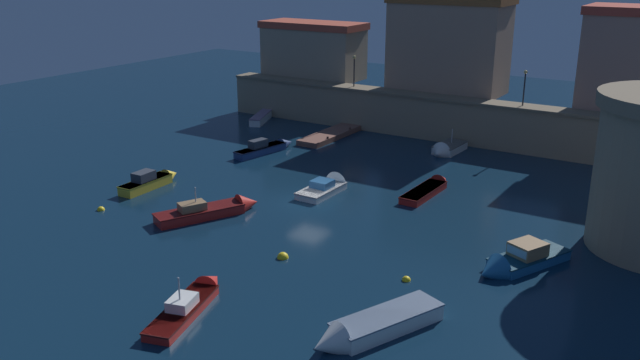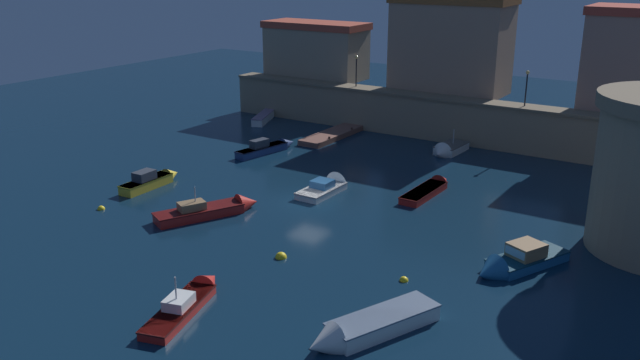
% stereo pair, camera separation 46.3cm
% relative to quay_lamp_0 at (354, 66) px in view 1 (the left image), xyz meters
% --- Properties ---
extents(ground_plane, '(118.54, 118.54, 0.00)m').
position_rel_quay_lamp_0_xyz_m(ground_plane, '(8.31, -20.81, -6.11)').
color(ground_plane, '#0C2338').
extents(quay_wall, '(44.65, 2.41, 4.05)m').
position_rel_quay_lamp_0_xyz_m(quay_wall, '(8.31, 0.00, -4.07)').
color(quay_wall, gray).
rests_on(quay_wall, ground).
extents(old_town_backdrop, '(42.76, 5.67, 9.00)m').
position_rel_quay_lamp_0_xyz_m(old_town_backdrop, '(10.76, 3.61, 1.80)').
color(old_town_backdrop, gray).
rests_on(old_town_backdrop, ground).
extents(pier_dock, '(2.23, 8.10, 0.70)m').
position_rel_quay_lamp_0_xyz_m(pier_dock, '(0.38, -5.11, -5.86)').
color(pier_dock, brown).
rests_on(pier_dock, ground).
extents(quay_lamp_0, '(0.32, 0.32, 3.05)m').
position_rel_quay_lamp_0_xyz_m(quay_lamp_0, '(0.00, 0.00, 0.00)').
color(quay_lamp_0, black).
rests_on(quay_lamp_0, quay_wall).
extents(quay_lamp_1, '(0.32, 0.32, 3.05)m').
position_rel_quay_lamp_0_xyz_m(quay_lamp_1, '(16.77, 0.00, 0.00)').
color(quay_lamp_1, black).
rests_on(quay_lamp_1, quay_wall).
extents(moored_boat_0, '(4.23, 6.34, 1.92)m').
position_rel_quay_lamp_0_xyz_m(moored_boat_0, '(23.76, -23.61, -5.68)').
color(moored_boat_0, '#195689').
rests_on(moored_boat_0, ground).
extents(moored_boat_1, '(4.54, 7.13, 2.59)m').
position_rel_quay_lamp_0_xyz_m(moored_boat_1, '(4.43, -26.35, -5.71)').
color(moored_boat_1, red).
rests_on(moored_boat_1, ground).
extents(moored_boat_2, '(1.97, 5.27, 1.80)m').
position_rel_quay_lamp_0_xyz_m(moored_boat_2, '(8.23, -17.98, -5.79)').
color(moored_boat_2, white).
rests_on(moored_boat_2, ground).
extents(moored_boat_3, '(3.14, 6.71, 2.54)m').
position_rel_quay_lamp_0_xyz_m(moored_boat_3, '(11.62, -36.21, -5.80)').
color(moored_boat_3, red).
rests_on(moored_boat_3, ground).
extents(moored_boat_4, '(2.03, 4.54, 2.47)m').
position_rel_quay_lamp_0_xyz_m(moored_boat_4, '(11.73, -4.34, -5.73)').
color(moored_boat_4, silver).
rests_on(moored_boat_4, ground).
extents(moored_boat_5, '(1.53, 6.50, 1.32)m').
position_rel_quay_lamp_0_xyz_m(moored_boat_5, '(14.62, -14.23, -5.83)').
color(moored_boat_5, red).
rests_on(moored_boat_5, ground).
extents(moored_boat_6, '(1.39, 5.55, 1.62)m').
position_rel_quay_lamp_0_xyz_m(moored_boat_6, '(-3.30, -24.40, -5.63)').
color(moored_boat_6, gold).
rests_on(moored_boat_6, ground).
extents(moored_boat_7, '(2.25, 6.63, 1.57)m').
position_rel_quay_lamp_0_xyz_m(moored_boat_7, '(-1.64, -12.36, -5.68)').
color(moored_boat_7, navy).
rests_on(moored_boat_7, ground).
extents(moored_boat_8, '(4.24, 6.98, 1.65)m').
position_rel_quay_lamp_0_xyz_m(moored_boat_8, '(20.29, -34.05, -5.68)').
color(moored_boat_8, white).
rests_on(moored_boat_8, ground).
extents(moored_boat_9, '(3.71, 7.07, 1.06)m').
position_rel_quay_lamp_0_xyz_m(moored_boat_9, '(-9.47, -2.35, -5.68)').
color(moored_boat_9, white).
rests_on(moored_boat_9, ground).
extents(mooring_buoy_0, '(0.47, 0.47, 0.47)m').
position_rel_quay_lamp_0_xyz_m(mooring_buoy_0, '(19.32, -28.14, -6.11)').
color(mooring_buoy_0, yellow).
rests_on(mooring_buoy_0, ground).
extents(mooring_buoy_1, '(0.51, 0.51, 0.51)m').
position_rel_quay_lamp_0_xyz_m(mooring_buoy_1, '(-2.64, -29.76, -6.11)').
color(mooring_buoy_1, yellow).
rests_on(mooring_buoy_1, ground).
extents(mooring_buoy_2, '(0.67, 0.67, 0.67)m').
position_rel_quay_lamp_0_xyz_m(mooring_buoy_2, '(12.16, -29.36, -6.11)').
color(mooring_buoy_2, yellow).
rests_on(mooring_buoy_2, ground).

